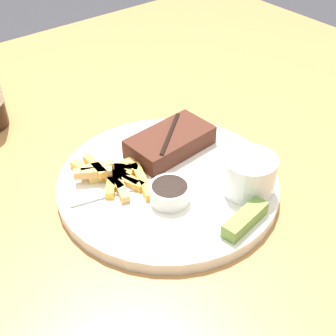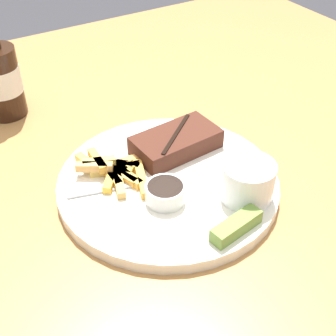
{
  "view_description": "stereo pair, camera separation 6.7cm",
  "coord_description": "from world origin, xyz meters",
  "px_view_note": "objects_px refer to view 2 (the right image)",
  "views": [
    {
      "loc": [
        -0.33,
        -0.41,
        1.21
      ],
      "look_at": [
        0.0,
        0.0,
        0.79
      ],
      "focal_mm": 50.0,
      "sensor_mm": 36.0,
      "label": 1
    },
    {
      "loc": [
        -0.27,
        -0.45,
        1.21
      ],
      "look_at": [
        0.0,
        0.0,
        0.79
      ],
      "focal_mm": 50.0,
      "sensor_mm": 36.0,
      "label": 2
    }
  ],
  "objects_px": {
    "fork_utensil": "(110,188)",
    "pickle_spear": "(236,226)",
    "steak_portion": "(176,142)",
    "coleslaw_cup": "(248,179)",
    "dipping_sauce_cup": "(165,192)",
    "dinner_plate": "(168,183)"
  },
  "relations": [
    {
      "from": "dinner_plate",
      "to": "coleslaw_cup",
      "type": "distance_m",
      "value": 0.12
    },
    {
      "from": "dipping_sauce_cup",
      "to": "fork_utensil",
      "type": "distance_m",
      "value": 0.08
    },
    {
      "from": "fork_utensil",
      "to": "steak_portion",
      "type": "bearing_deg",
      "value": 28.78
    },
    {
      "from": "steak_portion",
      "to": "fork_utensil",
      "type": "relative_size",
      "value": 1.05
    },
    {
      "from": "pickle_spear",
      "to": "fork_utensil",
      "type": "distance_m",
      "value": 0.19
    },
    {
      "from": "steak_portion",
      "to": "pickle_spear",
      "type": "distance_m",
      "value": 0.19
    },
    {
      "from": "coleslaw_cup",
      "to": "pickle_spear",
      "type": "bearing_deg",
      "value": -138.88
    },
    {
      "from": "steak_portion",
      "to": "pickle_spear",
      "type": "relative_size",
      "value": 1.76
    },
    {
      "from": "steak_portion",
      "to": "pickle_spear",
      "type": "xyz_separation_m",
      "value": [
        -0.03,
        -0.19,
        -0.01
      ]
    },
    {
      "from": "dipping_sauce_cup",
      "to": "pickle_spear",
      "type": "height_order",
      "value": "dipping_sauce_cup"
    },
    {
      "from": "coleslaw_cup",
      "to": "dipping_sauce_cup",
      "type": "distance_m",
      "value": 0.11
    },
    {
      "from": "dipping_sauce_cup",
      "to": "pickle_spear",
      "type": "xyz_separation_m",
      "value": [
        0.05,
        -0.1,
        -0.0
      ]
    },
    {
      "from": "dinner_plate",
      "to": "steak_portion",
      "type": "relative_size",
      "value": 2.33
    },
    {
      "from": "coleslaw_cup",
      "to": "fork_utensil",
      "type": "distance_m",
      "value": 0.19
    },
    {
      "from": "dinner_plate",
      "to": "dipping_sauce_cup",
      "type": "xyz_separation_m",
      "value": [
        -0.03,
        -0.04,
        0.02
      ]
    },
    {
      "from": "dipping_sauce_cup",
      "to": "fork_utensil",
      "type": "height_order",
      "value": "dipping_sauce_cup"
    },
    {
      "from": "steak_portion",
      "to": "dipping_sauce_cup",
      "type": "relative_size",
      "value": 2.49
    },
    {
      "from": "steak_portion",
      "to": "fork_utensil",
      "type": "distance_m",
      "value": 0.13
    },
    {
      "from": "dinner_plate",
      "to": "steak_portion",
      "type": "xyz_separation_m",
      "value": [
        0.05,
        0.05,
        0.02
      ]
    },
    {
      "from": "steak_portion",
      "to": "pickle_spear",
      "type": "height_order",
      "value": "steak_portion"
    },
    {
      "from": "fork_utensil",
      "to": "pickle_spear",
      "type": "bearing_deg",
      "value": -41.59
    },
    {
      "from": "coleslaw_cup",
      "to": "steak_portion",
      "type": "bearing_deg",
      "value": 100.39
    }
  ]
}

